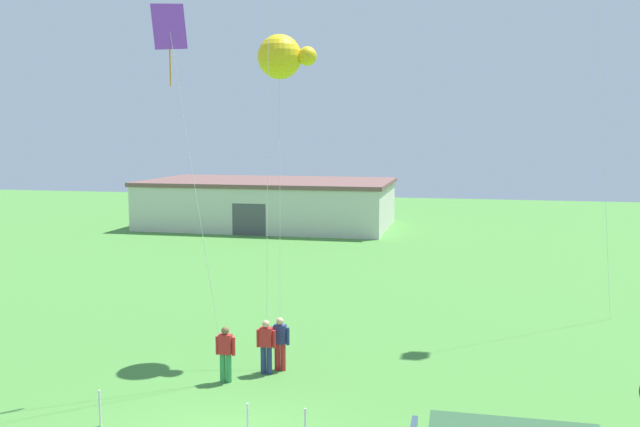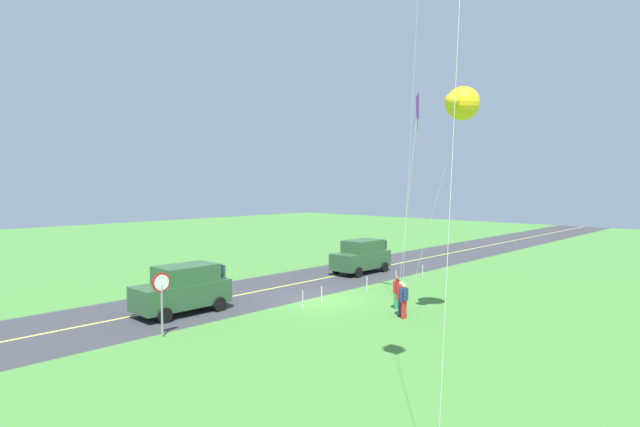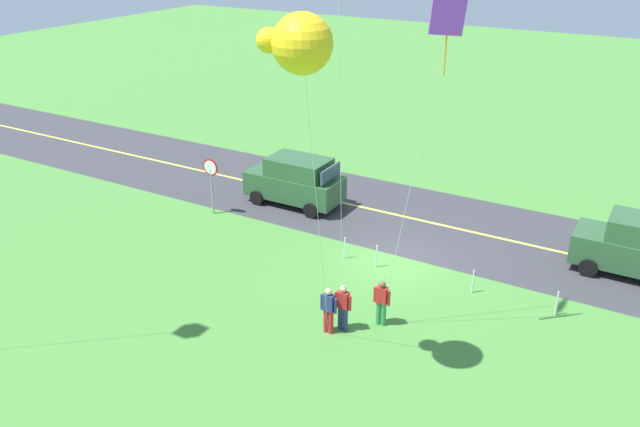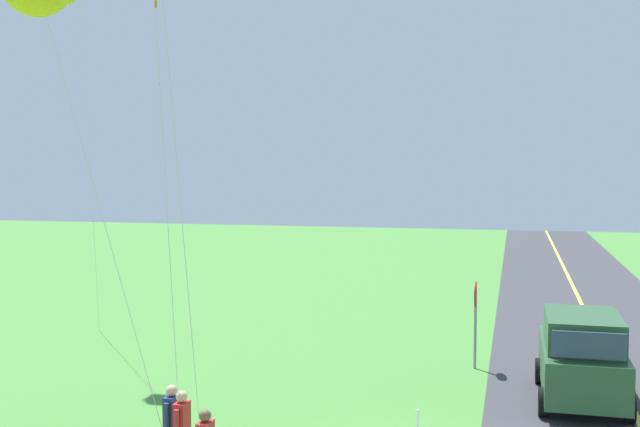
{
  "view_description": "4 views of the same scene",
  "coord_description": "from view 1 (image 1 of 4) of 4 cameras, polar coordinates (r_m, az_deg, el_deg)",
  "views": [
    {
      "loc": [
        5.13,
        -13.08,
        6.96
      ],
      "look_at": [
        1.75,
        2.62,
        5.04
      ],
      "focal_mm": 37.38,
      "sensor_mm": 36.0,
      "label": 1
    },
    {
      "loc": [
        18.87,
        17.84,
        5.99
      ],
      "look_at": [
        2.91,
        2.87,
        4.76
      ],
      "focal_mm": 28.34,
      "sensor_mm": 36.0,
      "label": 2
    },
    {
      "loc": [
        -8.33,
        20.21,
        11.91
      ],
      "look_at": [
        1.4,
        3.34,
        3.04
      ],
      "focal_mm": 36.3,
      "sensor_mm": 36.0,
      "label": 3
    },
    {
      "loc": [
        -13.56,
        -1.16,
        5.83
      ],
      "look_at": [
        2.48,
        2.93,
        4.84
      ],
      "focal_mm": 43.03,
      "sensor_mm": 36.0,
      "label": 4
    }
  ],
  "objects": [
    {
      "name": "kite_red_low",
      "position": [
        21.66,
        -3.31,
        13.24
      ],
      "size": [
        1.9,
        3.1,
        10.09
      ],
      "color": "silver",
      "rests_on": "ground"
    },
    {
      "name": "fence_post_3",
      "position": [
        15.93,
        -6.21,
        -17.34
      ],
      "size": [
        0.05,
        0.05,
        0.9
      ],
      "primitive_type": "cylinder",
      "color": "silver",
      "rests_on": "ground"
    },
    {
      "name": "person_child_watcher",
      "position": [
        19.28,
        -8.09,
        -11.68
      ],
      "size": [
        0.58,
        0.22,
        1.6
      ],
      "rotation": [
        0.0,
        0.0,
        0.72
      ],
      "color": "#338C4C",
      "rests_on": "ground"
    },
    {
      "name": "warehouse_distant",
      "position": [
        50.68,
        -4.35,
        0.92
      ],
      "size": [
        18.36,
        10.2,
        3.5
      ],
      "color": "beige",
      "rests_on": "ground"
    },
    {
      "name": "fence_post_2",
      "position": [
        17.37,
        -18.32,
        -15.54
      ],
      "size": [
        0.05,
        0.05,
        0.9
      ],
      "primitive_type": "cylinder",
      "color": "silver",
      "rests_on": "ground"
    },
    {
      "name": "kite_yellow_high",
      "position": [
        19.14,
        -12.71,
        14.77
      ],
      "size": [
        1.89,
        0.68,
        10.49
      ],
      "color": "silver",
      "rests_on": "ground"
    },
    {
      "name": "person_adult_near",
      "position": [
        20.02,
        -3.44,
        -10.91
      ],
      "size": [
        0.58,
        0.22,
        1.6
      ],
      "rotation": [
        0.0,
        0.0,
        0.2
      ],
      "color": "red",
      "rests_on": "ground"
    },
    {
      "name": "person_adult_companion",
      "position": [
        19.78,
        -4.63,
        -11.15
      ],
      "size": [
        0.58,
        0.22,
        1.6
      ],
      "rotation": [
        0.0,
        0.0,
        5.99
      ],
      "color": "navy",
      "rests_on": "ground"
    }
  ]
}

